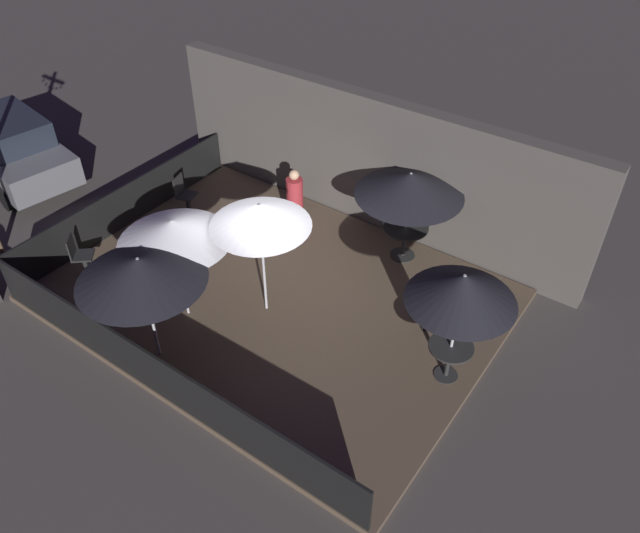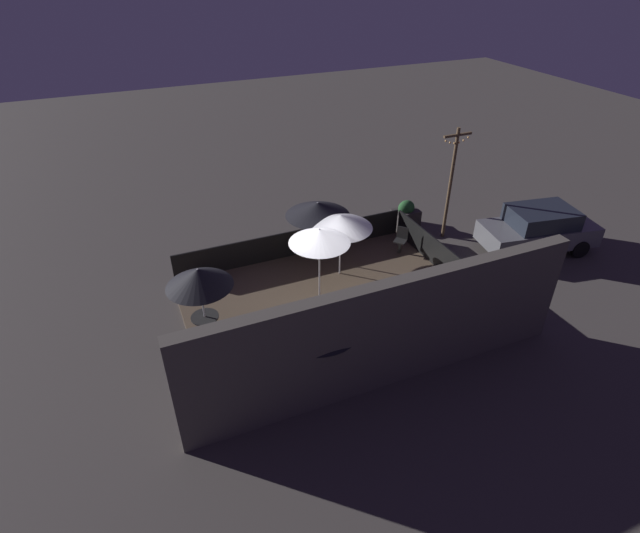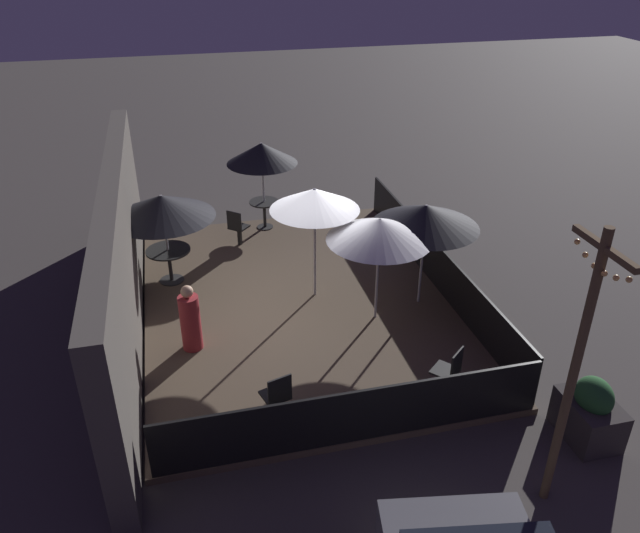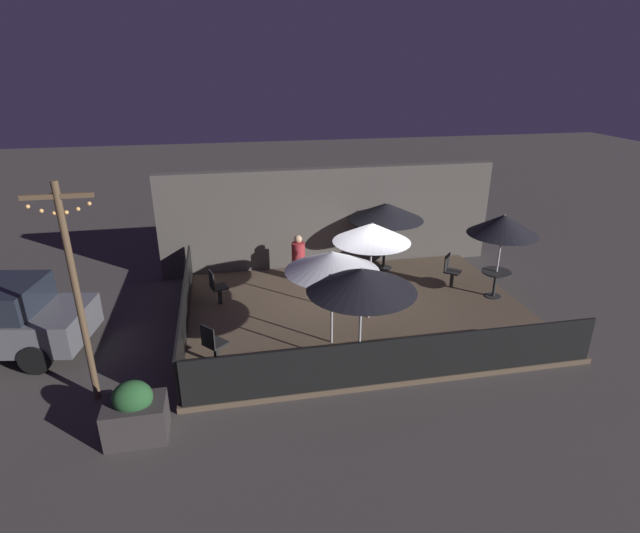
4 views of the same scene
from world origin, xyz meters
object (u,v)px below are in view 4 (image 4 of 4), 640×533
Objects in this scene: dining_table_0 at (496,277)px; dining_table_1 at (384,249)px; patio_umbrella_2 at (332,261)px; patio_chair_1 at (450,270)px; patio_umbrella_0 at (503,225)px; patio_chair_2 at (213,343)px; light_post at (75,287)px; patio_chair_0 at (217,286)px; patio_umbrella_3 at (372,232)px; patio_umbrella_1 at (386,211)px; patio_umbrella_4 at (362,280)px; planter_box at (135,413)px; patron_0 at (298,260)px.

dining_table_1 is (-2.24, 2.46, 0.04)m from dining_table_0.
patio_umbrella_2 is 4.65m from patio_chair_1.
patio_umbrella_0 reaches higher than patio_chair_2.
patio_chair_1 is 9.25m from light_post.
patio_chair_0 reaches higher than dining_table_0.
light_post is (-9.42, -2.36, 0.20)m from patio_umbrella_0.
dining_table_1 is 1.05× the size of patio_chair_0.
light_post is (-8.53, -3.16, 1.68)m from patio_chair_1.
patio_umbrella_3 reaches higher than patio_umbrella_0.
patio_chair_0 is at bearing -139.58° from patio_chair_1.
patio_umbrella_1 is 1.00× the size of patio_umbrella_4.
planter_box reaches higher than patio_chair_2.
planter_box is (-3.65, -5.76, -0.24)m from patron_0.
patio_umbrella_4 is 5.06m from light_post.
patio_chair_2 reaches higher than patio_chair_1.
dining_table_0 is 0.57× the size of patron_0.
patio_umbrella_4 is 5.00m from patio_chair_1.
patio_chair_1 is at bearing -18.07° from patio_chair_2.
patio_umbrella_1 is 2.89m from patron_0.
planter_box reaches higher than patio_chair_1.
patio_chair_2 is 4.65m from patron_0.
patio_umbrella_1 reaches higher than dining_table_1.
patio_chair_1 is at bearing -50.65° from patio_umbrella_1.
patio_umbrella_0 is 9.71m from light_post.
dining_table_1 is at bearing -166.83° from patron_0.
dining_table_1 is (-2.24, 2.46, -1.38)m from patio_umbrella_0.
patio_umbrella_0 is at bearing 22.93° from planter_box.
patron_0 is (-3.98, 1.36, 0.08)m from patio_chair_1.
patio_umbrella_4 is 0.52× the size of light_post.
patio_umbrella_0 reaches higher than patio_chair_1.
patio_umbrella_3 is 1.82× the size of patron_0.
patio_umbrella_1 reaches higher than dining_table_0.
patio_chair_1 is at bearing -50.65° from dining_table_1.
dining_table_1 is at bearing -0.00° from patio_chair_2.
patio_chair_0 is 6.27m from patio_chair_1.
patio_umbrella_2 reaches higher than patron_0.
patio_chair_2 is 2.80m from light_post.
patio_chair_2 is (-5.00, -4.30, -1.26)m from patio_umbrella_1.
patio_umbrella_3 is 3.94m from dining_table_0.
dining_table_0 is 0.81× the size of patio_chair_2.
patio_chair_1 is 6.88m from patio_chair_2.
patio_umbrella_0 is at bearing -47.58° from dining_table_1.
dining_table_1 is 1.02× the size of patio_chair_2.
patio_umbrella_4 is 4.69m from patio_chair_0.
dining_table_1 is at bearing 132.42° from patio_umbrella_0.
planter_box is at bearing -136.01° from dining_table_1.
patio_chair_0 is at bearing -163.37° from dining_table_1.
patio_umbrella_4 is at bearing 102.90° from patron_0.
planter_box is at bearing -157.07° from dining_table_0.
light_post is (-9.42, -2.36, 1.62)m from dining_table_0.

